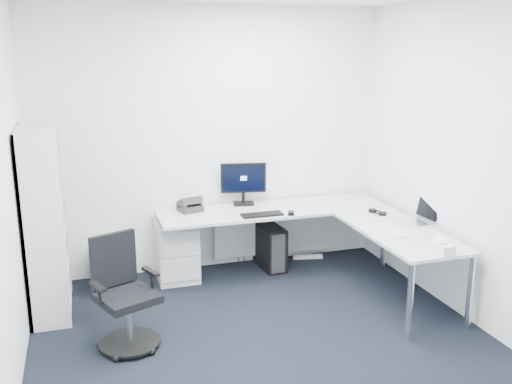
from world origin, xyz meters
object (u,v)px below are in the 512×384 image
object	(u,v)px
task_chair	(127,294)
monitor	(244,183)
bookshelf	(45,222)
l_desk	(284,251)
laptop	(410,211)

from	to	relation	value
task_chair	monitor	world-z (taller)	monitor
bookshelf	task_chair	bearing A→B (deg)	-55.66
l_desk	task_chair	distance (m)	1.78
bookshelf	monitor	bearing A→B (deg)	15.06
task_chair	monitor	xyz separation A→B (m)	(1.33, 1.39, 0.47)
l_desk	laptop	size ratio (longest dim) A/B	6.92
task_chair	bookshelf	bearing A→B (deg)	101.24
bookshelf	laptop	size ratio (longest dim) A/B	4.85
task_chair	monitor	size ratio (longest dim) A/B	1.88
bookshelf	l_desk	bearing A→B (deg)	-1.32
l_desk	bookshelf	size ratio (longest dim) A/B	1.43
monitor	laptop	size ratio (longest dim) A/B	1.39
bookshelf	monitor	size ratio (longest dim) A/B	3.48
bookshelf	task_chair	xyz separation A→B (m)	(0.59, -0.87, -0.38)
l_desk	bookshelf	xyz separation A→B (m)	(-2.17, 0.05, 0.48)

